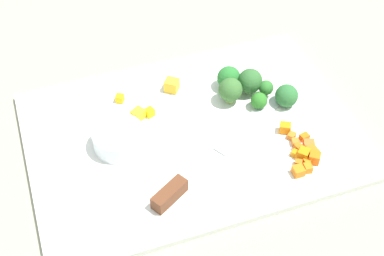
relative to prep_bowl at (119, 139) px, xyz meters
The scene contains 28 objects.
ground_plane 0.13m from the prep_bowl, ahead, with size 4.00×4.00×0.00m, color gray.
cutting_board 0.13m from the prep_bowl, ahead, with size 0.55×0.39×0.01m, color white.
prep_bowl is the anchor object (origin of this frame).
chef_knife 0.14m from the prep_bowl, 43.09° to the right, with size 0.30×0.19×0.02m.
carrot_dice_0 0.29m from the prep_bowl, 18.79° to the right, with size 0.01×0.01×0.01m, color orange.
carrot_dice_1 0.29m from the prep_bowl, 15.93° to the right, with size 0.01×0.01×0.01m, color orange.
carrot_dice_2 0.30m from the prep_bowl, 24.25° to the right, with size 0.02×0.02×0.02m, color orange.
carrot_dice_3 0.31m from the prep_bowl, 20.24° to the right, with size 0.02×0.02×0.01m, color orange.
carrot_dice_4 0.31m from the prep_bowl, 23.35° to the right, with size 0.02×0.02×0.02m, color orange.
carrot_dice_5 0.29m from the prep_bowl, 31.12° to the right, with size 0.02×0.02×0.01m, color orange.
carrot_dice_6 0.29m from the prep_bowl, 21.34° to the right, with size 0.01×0.01×0.01m, color orange.
carrot_dice_7 0.28m from the prep_bowl, 12.73° to the right, with size 0.02×0.02×0.02m, color orange.
carrot_dice_8 0.31m from the prep_bowl, 26.79° to the right, with size 0.01×0.01×0.01m, color orange.
carrot_dice_9 0.31m from the prep_bowl, 16.60° to the right, with size 0.01×0.01×0.01m, color orange.
carrot_dice_10 0.29m from the prep_bowl, 27.33° to the right, with size 0.01×0.01×0.01m, color orange.
carrot_dice_11 0.29m from the prep_bowl, 23.65° to the right, with size 0.01×0.01×0.01m, color orange.
carrot_dice_12 0.32m from the prep_bowl, 25.50° to the right, with size 0.02×0.02×0.02m, color orange.
carrot_dice_13 0.31m from the prep_bowl, 29.34° to the right, with size 0.01×0.01×0.01m, color orange.
pepper_dice_0 0.08m from the prep_bowl, 37.42° to the left, with size 0.01×0.01×0.01m, color yellow.
pepper_dice_1 0.07m from the prep_bowl, 47.96° to the left, with size 0.02×0.02×0.02m, color yellow.
pepper_dice_2 0.11m from the prep_bowl, 75.55° to the left, with size 0.01×0.01×0.01m, color yellow.
pepper_dice_3 0.16m from the prep_bowl, 39.45° to the left, with size 0.02×0.02×0.02m, color yellow.
broccoli_floret_0 0.30m from the prep_bowl, ahead, with size 0.04×0.04×0.04m.
broccoli_floret_1 0.28m from the prep_bowl, ahead, with size 0.03×0.03×0.03m.
broccoli_floret_2 0.23m from the prep_bowl, 18.31° to the left, with size 0.04×0.04×0.04m.
broccoli_floret_3 0.21m from the prep_bowl, 10.21° to the left, with size 0.04×0.04×0.05m.
broccoli_floret_4 0.25m from the prep_bowl, ahead, with size 0.03×0.03×0.03m.
broccoli_floret_5 0.26m from the prep_bowl, 10.90° to the left, with size 0.04×0.04×0.05m.
Camera 1 is at (-0.21, -0.60, 0.69)m, focal length 51.31 mm.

